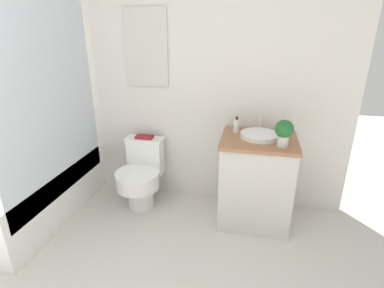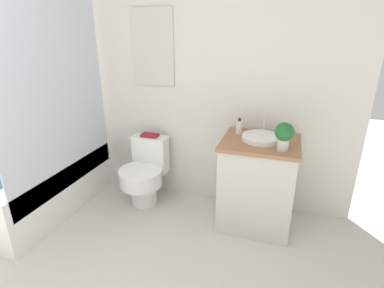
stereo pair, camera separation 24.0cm
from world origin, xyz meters
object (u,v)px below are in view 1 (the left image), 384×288
object	(u,v)px
toilet	(141,175)
book_on_tank	(144,137)
potted_plant	(284,131)
sink	(260,135)
soap_bottle	(236,126)

from	to	relation	value
toilet	book_on_tank	xyz separation A→B (m)	(-0.00, 0.15, 0.34)
toilet	potted_plant	xyz separation A→B (m)	(1.27, -0.17, 0.60)
sink	soap_bottle	world-z (taller)	soap_bottle
soap_bottle	potted_plant	distance (m)	0.47
soap_bottle	book_on_tank	world-z (taller)	soap_bottle
sink	toilet	bearing A→B (deg)	-179.85
potted_plant	book_on_tank	bearing A→B (deg)	165.92
book_on_tank	soap_bottle	bearing A→B (deg)	-2.70
potted_plant	book_on_tank	size ratio (longest dim) A/B	1.28
toilet	sink	distance (m)	1.20
book_on_tank	sink	bearing A→B (deg)	-7.60
sink	potted_plant	distance (m)	0.27
toilet	soap_bottle	bearing A→B (deg)	6.86
toilet	sink	size ratio (longest dim) A/B	1.82
toilet	potted_plant	world-z (taller)	potted_plant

